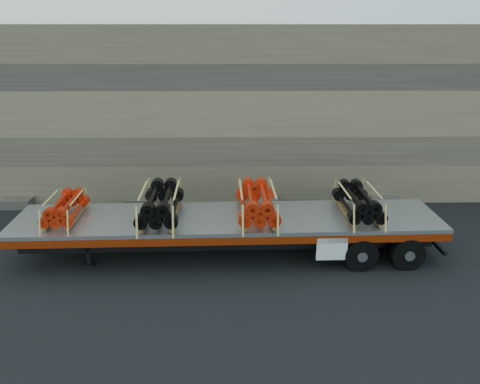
# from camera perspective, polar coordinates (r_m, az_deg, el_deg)

# --- Properties ---
(ground) EXTENTS (120.00, 120.00, 0.00)m
(ground) POSITION_cam_1_polar(r_m,az_deg,el_deg) (14.87, -3.85, -8.51)
(ground) COLOR black
(ground) RESTS_ON ground
(rock_wall) EXTENTS (44.00, 3.00, 7.00)m
(rock_wall) POSITION_cam_1_polar(r_m,az_deg,el_deg) (19.87, -3.11, 9.64)
(rock_wall) COLOR #7A6B54
(rock_wall) RESTS_ON ground
(trailer) EXTENTS (13.36, 2.93, 1.33)m
(trailer) POSITION_cam_1_polar(r_m,az_deg,el_deg) (15.00, -1.50, -5.34)
(trailer) COLOR #B6B9BE
(trailer) RESTS_ON ground
(bundle_front) EXTENTS (1.03, 1.98, 0.69)m
(bundle_front) POSITION_cam_1_polar(r_m,az_deg,el_deg) (15.38, -20.55, -1.92)
(bundle_front) COLOR red
(bundle_front) RESTS_ON trailer
(bundle_midfront) EXTENTS (1.32, 2.53, 0.88)m
(bundle_midfront) POSITION_cam_1_polar(r_m,az_deg,el_deg) (14.68, -9.66, -1.50)
(bundle_midfront) COLOR black
(bundle_midfront) RESTS_ON trailer
(bundle_midrear) EXTENTS (1.30, 2.49, 0.87)m
(bundle_midrear) POSITION_cam_1_polar(r_m,az_deg,el_deg) (14.60, 2.08, -1.38)
(bundle_midrear) COLOR red
(bundle_midrear) RESTS_ON trailer
(bundle_rear) EXTENTS (1.20, 2.31, 0.81)m
(bundle_rear) POSITION_cam_1_polar(r_m,az_deg,el_deg) (15.18, 14.20, -1.27)
(bundle_rear) COLOR black
(bundle_rear) RESTS_ON trailer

